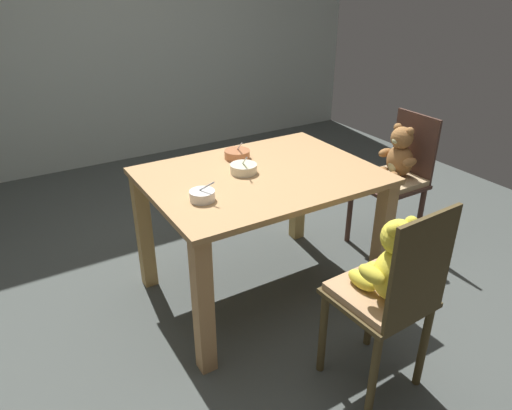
# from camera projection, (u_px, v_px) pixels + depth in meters

# --- Properties ---
(ground_plane) EXTENTS (5.20, 5.20, 0.04)m
(ground_plane) POSITION_uv_depth(u_px,v_px,m) (260.00, 291.00, 2.83)
(ground_plane) COLOR #454A47
(dining_table) EXTENTS (1.20, 0.90, 0.75)m
(dining_table) POSITION_uv_depth(u_px,v_px,m) (261.00, 198.00, 2.55)
(dining_table) COLOR #AF8252
(dining_table) RESTS_ON ground_plane
(teddy_chair_near_front) EXTENTS (0.39, 0.39, 0.94)m
(teddy_chair_near_front) POSITION_uv_depth(u_px,v_px,m) (390.00, 281.00, 1.93)
(teddy_chair_near_front) COLOR #4B3D21
(teddy_chair_near_front) RESTS_ON ground_plane
(teddy_chair_near_right) EXTENTS (0.40, 0.37, 0.90)m
(teddy_chair_near_right) POSITION_uv_depth(u_px,v_px,m) (396.00, 169.00, 3.05)
(teddy_chair_near_right) COLOR #482F26
(teddy_chair_near_right) RESTS_ON ground_plane
(porridge_bowl_cream_center) EXTENTS (0.14, 0.15, 0.12)m
(porridge_bowl_cream_center) POSITION_uv_depth(u_px,v_px,m) (244.00, 168.00, 2.48)
(porridge_bowl_cream_center) COLOR beige
(porridge_bowl_cream_center) RESTS_ON dining_table
(porridge_bowl_white_near_left) EXTENTS (0.12, 0.12, 0.11)m
(porridge_bowl_white_near_left) POSITION_uv_depth(u_px,v_px,m) (202.00, 195.00, 2.18)
(porridge_bowl_white_near_left) COLOR white
(porridge_bowl_white_near_left) RESTS_ON dining_table
(porridge_bowl_terracotta_far_center) EXTENTS (0.15, 0.15, 0.12)m
(porridge_bowl_terracotta_far_center) POSITION_uv_depth(u_px,v_px,m) (238.00, 154.00, 2.67)
(porridge_bowl_terracotta_far_center) COLOR #B97047
(porridge_bowl_terracotta_far_center) RESTS_ON dining_table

